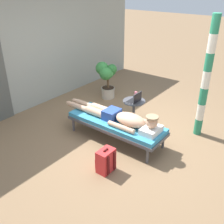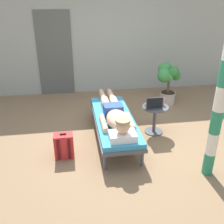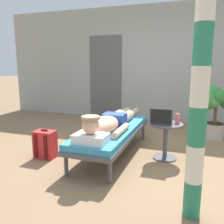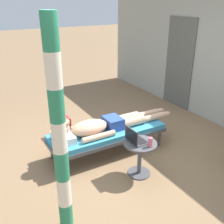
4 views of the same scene
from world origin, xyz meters
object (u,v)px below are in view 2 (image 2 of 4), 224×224
at_px(backpack, 64,146).
at_px(lounge_chair, 114,121).
at_px(person_reclining, 115,114).
at_px(potted_plant, 168,79).
at_px(porch_post, 221,99).
at_px(laptop, 153,105).
at_px(side_table, 155,115).
at_px(drink_glass, 163,101).

bearing_deg(backpack, lounge_chair, 26.96).
bearing_deg(person_reclining, potted_plant, 45.41).
relative_size(lounge_chair, person_reclining, 0.90).
bearing_deg(lounge_chair, porch_post, -45.46).
distance_m(lounge_chair, potted_plant, 2.05).
bearing_deg(person_reclining, backpack, -158.21).
height_order(person_reclining, potted_plant, potted_plant).
height_order(laptop, porch_post, porch_post).
bearing_deg(side_table, lounge_chair, -172.76).
xyz_separation_m(person_reclining, backpack, (-0.88, -0.35, -0.32)).
bearing_deg(side_table, porch_post, -72.71).
distance_m(person_reclining, backpack, 1.00).
bearing_deg(potted_plant, backpack, -141.86).
xyz_separation_m(lounge_chair, porch_post, (1.18, -1.20, 0.82)).
xyz_separation_m(laptop, potted_plant, (0.76, 1.35, 0.02)).
distance_m(backpack, potted_plant, 3.02).
bearing_deg(porch_post, person_reclining, 136.91).
bearing_deg(backpack, drink_glass, 18.47).
distance_m(side_table, potted_plant, 1.50).
bearing_deg(potted_plant, laptop, -119.30).
height_order(laptop, drink_glass, laptop).
relative_size(person_reclining, porch_post, 0.93).
xyz_separation_m(lounge_chair, drink_glass, (0.93, 0.16, 0.25)).
xyz_separation_m(lounge_chair, laptop, (0.72, 0.05, 0.24)).
distance_m(lounge_chair, porch_post, 1.87).
bearing_deg(laptop, side_table, 40.52).
height_order(lounge_chair, potted_plant, potted_plant).
bearing_deg(lounge_chair, side_table, 7.24).
bearing_deg(person_reclining, lounge_chair, 90.00).
xyz_separation_m(potted_plant, porch_post, (-0.30, -2.60, 0.56)).
distance_m(drink_glass, backpack, 1.94).
bearing_deg(drink_glass, side_table, -159.07).
bearing_deg(lounge_chair, backpack, -153.04).
bearing_deg(potted_plant, lounge_chair, -136.48).
relative_size(side_table, porch_post, 0.22).
distance_m(backpack, porch_post, 2.39).
distance_m(laptop, backpack, 1.71).
height_order(backpack, potted_plant, potted_plant).
bearing_deg(drink_glass, backpack, -161.53).
distance_m(lounge_chair, backpack, 1.00).
relative_size(backpack, porch_post, 0.18).
xyz_separation_m(side_table, porch_post, (0.40, -1.30, 0.81)).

